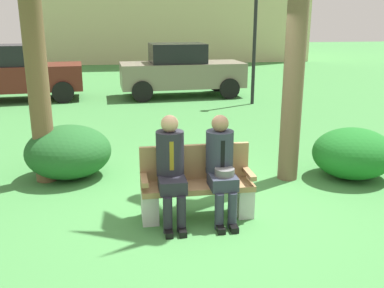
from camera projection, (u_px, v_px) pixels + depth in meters
name	position (u px, v px, depth m)	size (l,w,h in m)	color
ground_plane	(211.00, 209.00, 5.72)	(80.00, 80.00, 0.00)	#3F803F
park_bench	(197.00, 186.00, 5.43)	(1.40, 0.44, 0.90)	#99754C
seated_man_left	(171.00, 165.00, 5.17)	(0.34, 0.72, 1.33)	#23232D
seated_man_right	(221.00, 163.00, 5.26)	(0.34, 0.72, 1.31)	#2D3342
shrub_near_bench	(68.00, 152.00, 6.77)	(1.33, 1.22, 0.83)	#215A26
shrub_mid_lawn	(353.00, 153.00, 6.76)	(1.27, 1.16, 0.79)	#1C6B22
parked_car_near	(15.00, 73.00, 13.09)	(4.01, 1.97, 1.68)	#591E19
parked_car_far	(181.00, 70.00, 13.81)	(3.96, 1.84, 1.68)	slate
street_lamp	(255.00, 23.00, 12.14)	(0.24, 0.24, 3.81)	black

